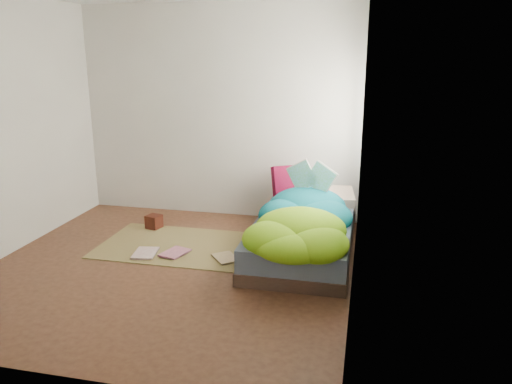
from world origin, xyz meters
TOP-DOWN VIEW (x-y plane):
  - ground at (0.00, 0.00)m, footprint 3.50×3.50m
  - room_walls at (0.01, 0.01)m, footprint 3.54×3.54m
  - bed at (1.22, 0.72)m, footprint 1.00×2.00m
  - duvet at (1.22, 0.50)m, footprint 0.96×1.84m
  - rug at (-0.15, 0.55)m, footprint 1.60×1.10m
  - pillow_floral at (1.39, 1.36)m, footprint 0.67×0.48m
  - pillow_magenta at (0.95, 1.46)m, footprint 0.41×0.30m
  - open_book at (1.24, 1.05)m, footprint 0.47×0.22m
  - wooden_box at (-0.60, 1.00)m, footprint 0.19×0.19m
  - floor_book_a at (-0.47, 0.21)m, footprint 0.27×0.34m
  - floor_book_b at (-0.16, 0.33)m, footprint 0.30×0.35m
  - floor_book_c at (0.41, 0.22)m, footprint 0.34×0.35m

SIDE VIEW (x-z plane):
  - ground at x=0.00m, z-range 0.00..0.00m
  - rug at x=-0.15m, z-range 0.00..0.01m
  - floor_book_c at x=0.41m, z-range 0.01..0.03m
  - floor_book_a at x=-0.47m, z-range 0.01..0.04m
  - floor_book_b at x=-0.16m, z-range 0.01..0.04m
  - wooden_box at x=-0.60m, z-range 0.01..0.17m
  - bed at x=1.22m, z-range 0.00..0.34m
  - pillow_floral at x=1.39m, z-range 0.34..0.48m
  - duvet at x=1.22m, z-range 0.34..0.68m
  - pillow_magenta at x=0.95m, z-range 0.34..0.74m
  - open_book at x=1.24m, z-range 0.68..0.96m
  - room_walls at x=0.01m, z-range 0.32..2.94m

